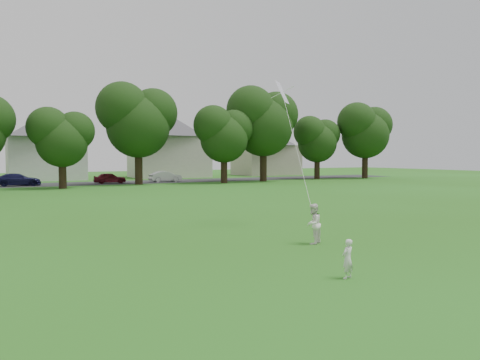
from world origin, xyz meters
TOP-DOWN VIEW (x-y plane):
  - ground at (0.00, 0.00)m, footprint 160.00×160.00m
  - street at (0.00, 42.00)m, footprint 90.00×7.00m
  - toddler at (0.82, -1.37)m, footprint 0.40×0.31m
  - older_boy at (2.87, 2.64)m, footprint 0.84×0.79m
  - kite at (3.69, 4.81)m, footprint 1.37×2.70m
  - tree_row at (3.16, 36.51)m, footprint 82.15×8.82m
  - house_row at (0.79, 52.00)m, footprint 76.63×14.26m

SIDE VIEW (x-z plane):
  - ground at x=0.00m, z-range 0.00..0.00m
  - street at x=0.00m, z-range 0.00..0.01m
  - toddler at x=0.82m, z-range 0.00..0.98m
  - older_boy at x=2.87m, z-range 0.00..1.38m
  - kite at x=3.69m, z-range 0.05..6.71m
  - house_row at x=0.79m, z-range -0.24..10.08m
  - tree_row at x=3.16m, z-range 0.94..12.24m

